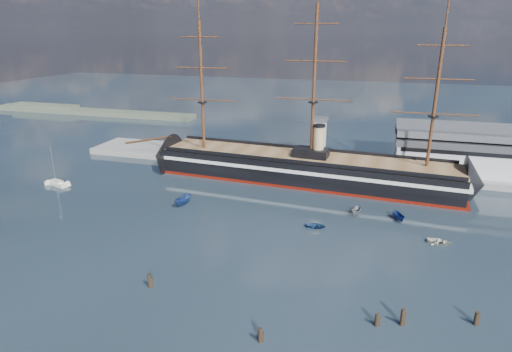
# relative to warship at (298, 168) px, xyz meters

# --- Properties ---
(ground) EXTENTS (600.00, 600.00, 0.00)m
(ground) POSITION_rel_warship_xyz_m (0.99, -20.00, -4.04)
(ground) COLOR black
(ground) RESTS_ON ground
(quay) EXTENTS (180.00, 18.00, 2.00)m
(quay) POSITION_rel_warship_xyz_m (10.99, 16.00, -4.04)
(quay) COLOR slate
(quay) RESTS_ON ground
(warehouse) EXTENTS (63.00, 21.00, 11.60)m
(warehouse) POSITION_rel_warship_xyz_m (58.99, 20.00, 3.95)
(warehouse) COLOR #B7BABC
(warehouse) RESTS_ON ground
(quay_tower) EXTENTS (5.00, 5.00, 15.00)m
(quay_tower) POSITION_rel_warship_xyz_m (3.99, 13.00, 5.72)
(quay_tower) COLOR silver
(quay_tower) RESTS_ON ground
(shoreline) EXTENTS (120.00, 10.00, 4.00)m
(shoreline) POSITION_rel_warship_xyz_m (-138.24, 75.00, -2.59)
(shoreline) COLOR #3F4C38
(shoreline) RESTS_ON ground
(warship) EXTENTS (113.39, 22.15, 53.94)m
(warship) POSITION_rel_warship_xyz_m (0.00, 0.00, 0.00)
(warship) COLOR black
(warship) RESTS_ON ground
(sailboat) EXTENTS (7.73, 4.40, 11.88)m
(sailboat) POSITION_rel_warship_xyz_m (-66.59, -24.45, -3.28)
(sailboat) COLOR beige
(sailboat) RESTS_ON ground
(motorboat_a) EXTENTS (7.65, 3.65, 2.94)m
(motorboat_a) POSITION_rel_warship_xyz_m (-24.67, -27.57, -4.04)
(motorboat_a) COLOR navy
(motorboat_a) RESTS_ON ground
(motorboat_b) EXTENTS (1.32, 2.98, 1.36)m
(motorboat_b) POSITION_rel_warship_xyz_m (10.37, -31.12, -4.04)
(motorboat_b) COLOR navy
(motorboat_b) RESTS_ON ground
(motorboat_c) EXTENTS (5.88, 3.30, 2.22)m
(motorboat_c) POSITION_rel_warship_xyz_m (18.78, -21.09, -4.04)
(motorboat_c) COLOR slate
(motorboat_c) RESTS_ON ground
(motorboat_e) EXTENTS (1.42, 3.14, 1.43)m
(motorboat_e) POSITION_rel_warship_xyz_m (36.88, -31.44, -4.04)
(motorboat_e) COLOR silver
(motorboat_e) RESTS_ON ground
(motorboat_f) EXTENTS (5.85, 4.25, 2.21)m
(motorboat_f) POSITION_rel_warship_xyz_m (28.79, -21.49, -4.04)
(motorboat_f) COLOR navy
(motorboat_f) RESTS_ON ground
(piling_near_left) EXTENTS (0.64, 0.64, 3.27)m
(piling_near_left) POSITION_rel_warship_xyz_m (-13.90, -63.45, -4.04)
(piling_near_left) COLOR black
(piling_near_left) RESTS_ON ground
(piling_near_mid) EXTENTS (0.64, 0.64, 3.04)m
(piling_near_mid) POSITION_rel_warship_xyz_m (8.66, -71.41, -4.04)
(piling_near_mid) COLOR black
(piling_near_mid) RESTS_ON ground
(piling_near_right) EXTENTS (0.64, 0.64, 3.64)m
(piling_near_right) POSITION_rel_warship_xyz_m (28.52, -61.65, -4.04)
(piling_near_right) COLOR black
(piling_near_right) RESTS_ON ground
(piling_far_right) EXTENTS (0.64, 0.64, 3.01)m
(piling_far_right) POSITION_rel_warship_xyz_m (39.43, -58.28, -4.04)
(piling_far_right) COLOR black
(piling_far_right) RESTS_ON ground
(piling_extra) EXTENTS (0.64, 0.64, 2.86)m
(piling_extra) POSITION_rel_warship_xyz_m (24.80, -62.89, -4.04)
(piling_extra) COLOR black
(piling_extra) RESTS_ON ground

